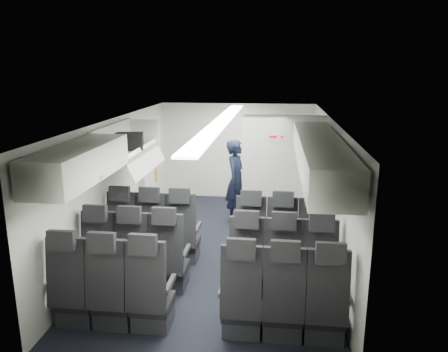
% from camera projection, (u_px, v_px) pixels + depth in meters
% --- Properties ---
extents(cabin_shell, '(3.41, 6.01, 2.16)m').
position_uv_depth(cabin_shell, '(221.00, 184.00, 6.95)').
color(cabin_shell, black).
rests_on(cabin_shell, ground).
extents(seat_row_front, '(3.33, 0.56, 1.24)m').
position_uv_depth(seat_row_front, '(217.00, 239.00, 6.61)').
color(seat_row_front, black).
rests_on(seat_row_front, cabin_shell).
extents(seat_row_mid, '(3.33, 0.56, 1.24)m').
position_uv_depth(seat_row_mid, '(208.00, 265.00, 5.74)').
color(seat_row_mid, black).
rests_on(seat_row_mid, cabin_shell).
extents(seat_row_rear, '(3.33, 0.56, 1.24)m').
position_uv_depth(seat_row_rear, '(196.00, 300.00, 4.88)').
color(seat_row_rear, black).
rests_on(seat_row_rear, cabin_shell).
extents(overhead_bin_left_rear, '(0.53, 1.80, 0.40)m').
position_uv_depth(overhead_bin_left_rear, '(79.00, 163.00, 5.00)').
color(overhead_bin_left_rear, silver).
rests_on(overhead_bin_left_rear, cabin_shell).
extents(overhead_bin_left_front_open, '(0.64, 1.70, 0.72)m').
position_uv_depth(overhead_bin_left_front_open, '(126.00, 147.00, 6.72)').
color(overhead_bin_left_front_open, '#9E9E93').
rests_on(overhead_bin_left_front_open, cabin_shell).
extents(overhead_bin_right_rear, '(0.53, 1.80, 0.40)m').
position_uv_depth(overhead_bin_right_rear, '(327.00, 170.00, 4.69)').
color(overhead_bin_right_rear, silver).
rests_on(overhead_bin_right_rear, cabin_shell).
extents(overhead_bin_right_front, '(0.53, 1.70, 0.40)m').
position_uv_depth(overhead_bin_right_front, '(314.00, 142.00, 6.37)').
color(overhead_bin_right_front, silver).
rests_on(overhead_bin_right_front, cabin_shell).
extents(bulkhead_partition, '(1.40, 0.15, 2.13)m').
position_uv_depth(bulkhead_partition, '(282.00, 176.00, 7.62)').
color(bulkhead_partition, silver).
rests_on(bulkhead_partition, cabin_shell).
extents(galley_unit, '(0.85, 0.52, 1.90)m').
position_uv_depth(galley_unit, '(280.00, 160.00, 9.51)').
color(galley_unit, '#939399').
rests_on(galley_unit, cabin_shell).
extents(boarding_door, '(0.12, 1.27, 1.86)m').
position_uv_depth(boarding_door, '(149.00, 169.00, 8.67)').
color(boarding_door, silver).
rests_on(boarding_door, cabin_shell).
extents(flight_attendant, '(0.51, 0.66, 1.61)m').
position_uv_depth(flight_attendant, '(236.00, 181.00, 8.37)').
color(flight_attendant, black).
rests_on(flight_attendant, ground).
extents(carry_on_bag, '(0.48, 0.39, 0.26)m').
position_uv_depth(carry_on_bag, '(129.00, 141.00, 6.77)').
color(carry_on_bag, black).
rests_on(carry_on_bag, overhead_bin_left_front_open).
extents(papers, '(0.18, 0.07, 0.13)m').
position_uv_depth(papers, '(246.00, 172.00, 8.25)').
color(papers, white).
rests_on(papers, flight_attendant).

